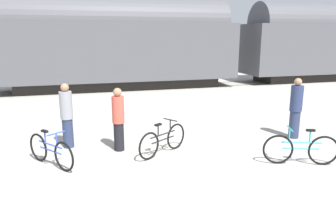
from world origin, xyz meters
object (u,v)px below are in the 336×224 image
(bicycle_teal, at_px, (301,149))
(person_in_grey, at_px, (67,116))
(bicycle_black, at_px, (163,140))
(person_in_red, at_px, (118,119))
(bicycle_blue, at_px, (51,151))
(person_in_navy, at_px, (296,108))
(freight_train, at_px, (120,42))

(bicycle_teal, xyz_separation_m, person_in_grey, (-5.37, 2.78, 0.52))
(bicycle_black, relative_size, bicycle_teal, 0.88)
(person_in_grey, xyz_separation_m, person_in_red, (1.32, -0.63, -0.04))
(bicycle_blue, bearing_deg, person_in_navy, 2.89)
(bicycle_blue, xyz_separation_m, person_in_grey, (0.37, 1.28, 0.53))
(freight_train, height_order, bicycle_black, freight_train)
(freight_train, distance_m, bicycle_black, 11.17)
(freight_train, distance_m, bicycle_teal, 12.97)
(bicycle_black, height_order, bicycle_teal, bicycle_teal)
(bicycle_teal, distance_m, person_in_red, 4.62)
(person_in_grey, relative_size, person_in_navy, 0.98)
(person_in_navy, bearing_deg, bicycle_blue, -5.73)
(person_in_grey, bearing_deg, person_in_navy, -10.75)
(bicycle_blue, relative_size, person_in_grey, 0.79)
(bicycle_blue, bearing_deg, person_in_red, 21.06)
(freight_train, distance_m, person_in_navy, 11.43)
(bicycle_blue, xyz_separation_m, bicycle_black, (2.76, 0.06, 0.00))
(bicycle_blue, xyz_separation_m, person_in_red, (1.69, 0.65, 0.49))
(bicycle_teal, bearing_deg, freight_train, 101.82)
(person_in_navy, xyz_separation_m, person_in_red, (-5.23, 0.30, -0.05))
(bicycle_blue, relative_size, bicycle_black, 0.95)
(bicycle_black, xyz_separation_m, person_in_navy, (4.16, 0.29, 0.53))
(person_in_red, bearing_deg, bicycle_teal, -80.04)
(freight_train, relative_size, bicycle_teal, 25.23)
(bicycle_blue, height_order, person_in_grey, person_in_grey)
(person_in_grey, distance_m, person_in_navy, 6.62)
(bicycle_teal, distance_m, person_in_navy, 2.26)
(freight_train, height_order, bicycle_blue, freight_train)
(bicycle_blue, height_order, person_in_navy, person_in_navy)
(bicycle_black, distance_m, person_in_navy, 4.21)
(freight_train, xyz_separation_m, person_in_red, (-1.44, -10.34, -1.79))
(person_in_grey, bearing_deg, bicycle_black, -29.65)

